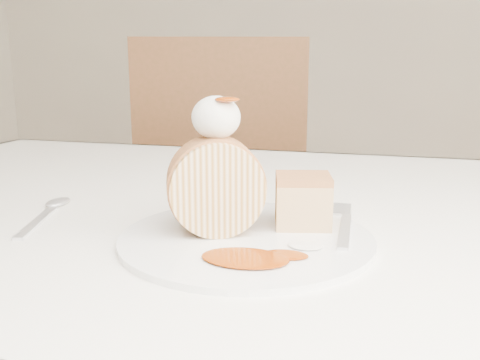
# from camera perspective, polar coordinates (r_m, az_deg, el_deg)

# --- Properties ---
(table) EXTENTS (1.40, 0.90, 0.75)m
(table) POSITION_cam_1_polar(r_m,az_deg,el_deg) (0.81, -0.41, -8.57)
(table) COLOR white
(table) RESTS_ON ground
(chair_far) EXTENTS (0.59, 0.59, 1.01)m
(chair_far) POSITION_cam_1_polar(r_m,az_deg,el_deg) (1.63, -2.08, -0.52)
(chair_far) COLOR brown
(chair_far) RESTS_ON ground
(plate) EXTENTS (0.35, 0.35, 0.01)m
(plate) POSITION_cam_1_polar(r_m,az_deg,el_deg) (0.62, 0.67, -6.28)
(plate) COLOR white
(plate) RESTS_ON table
(roulade_slice) EXTENTS (0.12, 0.10, 0.11)m
(roulade_slice) POSITION_cam_1_polar(r_m,az_deg,el_deg) (0.62, -2.58, -0.70)
(roulade_slice) COLOR beige
(roulade_slice) RESTS_ON plate
(cake_chunk) EXTENTS (0.08, 0.07, 0.05)m
(cake_chunk) POSITION_cam_1_polar(r_m,az_deg,el_deg) (0.65, 6.71, -2.54)
(cake_chunk) COLOR #B27143
(cake_chunk) RESTS_ON plate
(whipped_cream) EXTENTS (0.06, 0.06, 0.05)m
(whipped_cream) POSITION_cam_1_polar(r_m,az_deg,el_deg) (0.61, -2.57, 6.69)
(whipped_cream) COLOR white
(whipped_cream) RESTS_ON roulade_slice
(caramel_drizzle) EXTENTS (0.03, 0.02, 0.01)m
(caramel_drizzle) POSITION_cam_1_polar(r_m,az_deg,el_deg) (0.59, -1.38, 9.19)
(caramel_drizzle) COLOR #8A3005
(caramel_drizzle) RESTS_ON whipped_cream
(caramel_pool) EXTENTS (0.10, 0.08, 0.00)m
(caramel_pool) POSITION_cam_1_polar(r_m,az_deg,el_deg) (0.54, 0.53, -8.30)
(caramel_pool) COLOR #8A3005
(caramel_pool) RESTS_ON plate
(fork) EXTENTS (0.03, 0.17, 0.00)m
(fork) POSITION_cam_1_polar(r_m,az_deg,el_deg) (0.64, 11.13, -5.36)
(fork) COLOR silver
(fork) RESTS_ON plate
(spoon) EXTENTS (0.07, 0.16, 0.00)m
(spoon) POSITION_cam_1_polar(r_m,az_deg,el_deg) (0.73, -20.82, -4.20)
(spoon) COLOR silver
(spoon) RESTS_ON table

